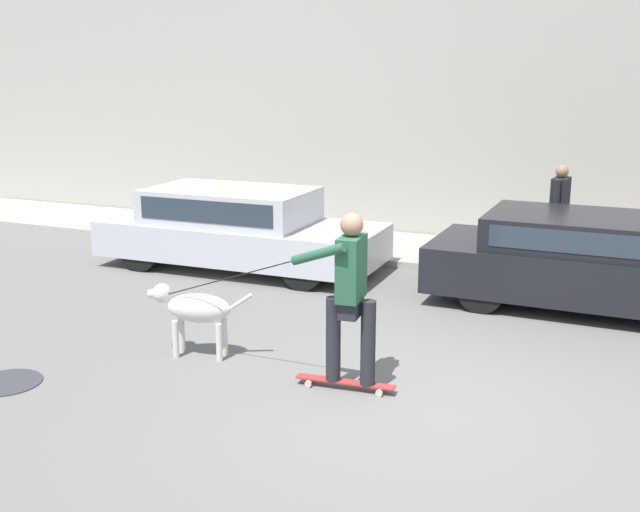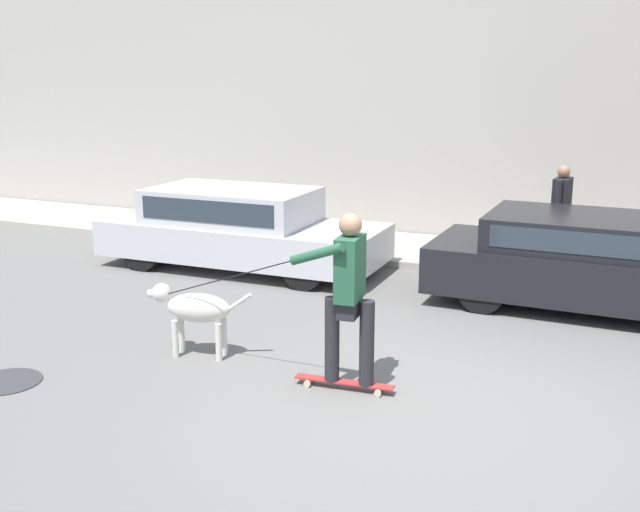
# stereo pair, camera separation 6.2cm
# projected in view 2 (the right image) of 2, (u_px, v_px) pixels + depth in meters

# --- Properties ---
(ground_plane) EXTENTS (36.00, 36.00, 0.00)m
(ground_plane) POSITION_uv_depth(u_px,v_px,m) (398.00, 408.00, 7.06)
(ground_plane) COLOR slate
(back_wall) EXTENTS (32.00, 0.30, 5.64)m
(back_wall) POSITION_uv_depth(u_px,v_px,m) (532.00, 87.00, 12.90)
(back_wall) COLOR #ADA89E
(back_wall) RESTS_ON ground_plane
(sidewalk_curb) EXTENTS (30.00, 2.22, 0.11)m
(sidewalk_curb) POSITION_uv_depth(u_px,v_px,m) (509.00, 259.00, 12.42)
(sidewalk_curb) COLOR #A39E93
(sidewalk_curb) RESTS_ON ground_plane
(parked_car_0) EXTENTS (4.56, 1.80, 1.28)m
(parked_car_0) POSITION_uv_depth(u_px,v_px,m) (239.00, 229.00, 11.97)
(parked_car_0) COLOR black
(parked_car_0) RESTS_ON ground_plane
(parked_car_1) EXTENTS (4.40, 1.89, 1.25)m
(parked_car_1) POSITION_uv_depth(u_px,v_px,m) (595.00, 263.00, 9.89)
(parked_car_1) COLOR black
(parked_car_1) RESTS_ON ground_plane
(dog) EXTENTS (1.19, 0.46, 0.82)m
(dog) POSITION_uv_depth(u_px,v_px,m) (195.00, 309.00, 8.23)
(dog) COLOR beige
(dog) RESTS_ON ground_plane
(skateboarder) EXTENTS (2.74, 0.60, 1.79)m
(skateboarder) POSITION_uv_depth(u_px,v_px,m) (348.00, 291.00, 7.23)
(skateboarder) COLOR beige
(skateboarder) RESTS_ON ground_plane
(pedestrian_with_bag) EXTENTS (0.26, 0.72, 1.60)m
(pedestrian_with_bag) POSITION_uv_depth(u_px,v_px,m) (561.00, 212.00, 11.48)
(pedestrian_with_bag) COLOR brown
(pedestrian_with_bag) RESTS_ON sidewalk_curb
(manhole_cover) EXTENTS (0.70, 0.70, 0.01)m
(manhole_cover) POSITION_uv_depth(u_px,v_px,m) (6.00, 382.00, 7.64)
(manhole_cover) COLOR #38383D
(manhole_cover) RESTS_ON ground_plane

